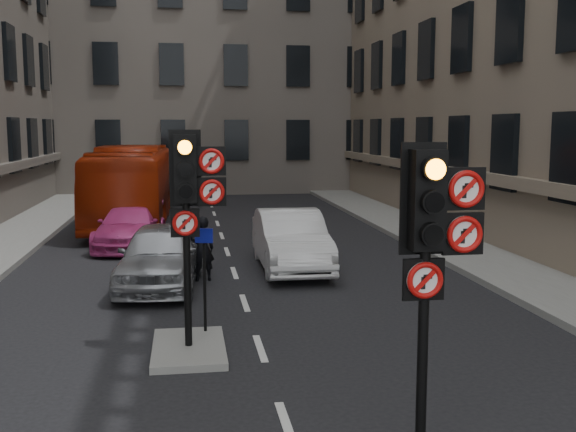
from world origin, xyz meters
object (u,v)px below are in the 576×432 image
object	(u,v)px
signal_near	(434,233)
bus_red	(133,185)
info_sign	(204,265)
car_white	(291,240)
motorcycle	(177,257)
car_silver	(161,255)
motorcyclist	(202,249)
signal_far	(191,191)
car_pink	(131,226)

from	to	relation	value
signal_near	bus_red	size ratio (longest dim) A/B	0.33
bus_red	info_sign	bearing A→B (deg)	-80.08
signal_near	car_white	distance (m)	10.49
bus_red	motorcycle	bearing A→B (deg)	-78.84
car_silver	motorcycle	world-z (taller)	car_silver
motorcycle	motorcyclist	size ratio (longest dim) A/B	1.13
signal_far	motorcyclist	size ratio (longest dim) A/B	2.24
car_white	signal_far	bearing A→B (deg)	-112.24
car_silver	car_white	world-z (taller)	car_white
car_silver	info_sign	distance (m)	4.21
car_silver	info_sign	xyz separation A→B (m)	(0.91, -4.07, 0.58)
car_silver	motorcyclist	distance (m)	1.09
signal_near	signal_far	bearing A→B (deg)	123.02
signal_near	car_silver	xyz separation A→B (m)	(-3.30, 8.81, -1.84)
signal_near	signal_far	xyz separation A→B (m)	(-2.60, 4.00, 0.12)
car_white	bus_red	distance (m)	10.42
signal_near	car_pink	xyz separation A→B (m)	(-4.41, 14.31, -1.94)
bus_red	info_sign	xyz separation A→B (m)	(2.31, -14.85, -0.19)
info_sign	motorcyclist	bearing A→B (deg)	104.15
signal_far	bus_red	distance (m)	15.78
car_silver	car_white	bearing A→B (deg)	30.21
motorcyclist	info_sign	bearing A→B (deg)	83.07
car_pink	motorcyclist	size ratio (longest dim) A/B	2.80
signal_far	car_pink	bearing A→B (deg)	99.96
signal_near	car_white	size ratio (longest dim) A/B	0.76
motorcyclist	info_sign	distance (m)	4.55
motorcycle	bus_red	bearing A→B (deg)	96.74
signal_near	info_sign	xyz separation A→B (m)	(-2.39, 4.74, -1.26)
signal_far	car_pink	distance (m)	10.67
car_silver	motorcyclist	xyz separation A→B (m)	(0.99, 0.45, 0.05)
car_white	car_pink	world-z (taller)	car_white
info_sign	car_pink	bearing A→B (deg)	117.03
signal_near	motorcyclist	xyz separation A→B (m)	(-2.31, 9.27, -1.79)
car_white	info_sign	bearing A→B (deg)	-113.05
signal_far	car_white	size ratio (longest dim) A/B	0.76
bus_red	motorcycle	xyz separation A→B (m)	(1.77, -9.95, -0.97)
signal_near	motorcyclist	size ratio (longest dim) A/B	2.24
car_pink	bus_red	world-z (taller)	bus_red
car_pink	bus_red	xyz separation A→B (m)	(-0.29, 5.28, 0.86)
car_pink	car_white	bearing A→B (deg)	-36.69
car_silver	bus_red	distance (m)	10.90
car_silver	info_sign	size ratio (longest dim) A/B	2.35
car_white	info_sign	world-z (taller)	info_sign
car_silver	info_sign	bearing A→B (deg)	-71.65
car_pink	motorcycle	bearing A→B (deg)	-67.22
signal_far	motorcyclist	xyz separation A→B (m)	(0.29, 5.27, -1.91)
bus_red	motorcycle	world-z (taller)	bus_red
bus_red	car_white	bearing A→B (deg)	-61.87
car_white	signal_near	bearing A→B (deg)	-89.84
car_pink	info_sign	xyz separation A→B (m)	(2.02, -9.57, 0.67)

